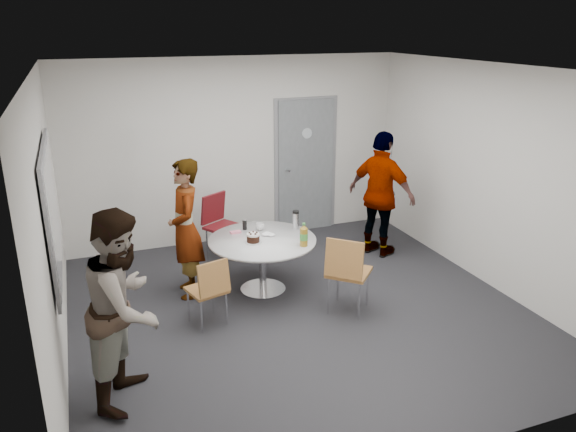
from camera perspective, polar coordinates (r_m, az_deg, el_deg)
name	(u,v)px	position (r m, az deg, el deg)	size (l,w,h in m)	color
floor	(299,310)	(6.55, 1.13, -9.57)	(5.00, 5.00, 0.00)	#252529
ceiling	(301,69)	(5.76, 1.31, 14.71)	(5.00, 5.00, 0.00)	silver
wall_back	(236,151)	(8.31, -5.30, 6.58)	(5.00, 5.00, 0.00)	silver
wall_left	(49,227)	(5.63, -23.13, -1.06)	(5.00, 5.00, 0.00)	silver
wall_right	(489,177)	(7.30, 19.77, 3.76)	(5.00, 5.00, 0.00)	silver
wall_front	(438,301)	(3.98, 14.96, -8.35)	(5.00, 5.00, 0.00)	silver
door	(305,166)	(8.72, 1.79, 5.06)	(1.02, 0.17, 2.12)	slate
whiteboard	(52,210)	(5.78, -22.83, 0.56)	(0.04, 1.90, 1.25)	gray
table	(264,246)	(6.78, -2.43, -3.06)	(1.30, 1.30, 0.96)	silver
chair_near_left	(210,286)	(6.08, -7.96, -7.10)	(0.46, 0.49, 0.79)	brown
chair_near_right	(347,268)	(6.27, 5.99, -5.25)	(0.64, 0.65, 0.93)	brown
chair_far	(220,220)	(7.79, -6.97, -0.38)	(0.61, 0.63, 0.92)	maroon
person_main	(186,229)	(6.70, -10.35, -1.31)	(0.61, 0.40, 1.68)	#A5C6EA
person_left	(125,307)	(4.99, -16.25, -8.83)	(0.84, 0.66, 1.74)	white
person_right	(381,195)	(7.86, 9.45, 2.14)	(1.03, 0.43, 1.76)	black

